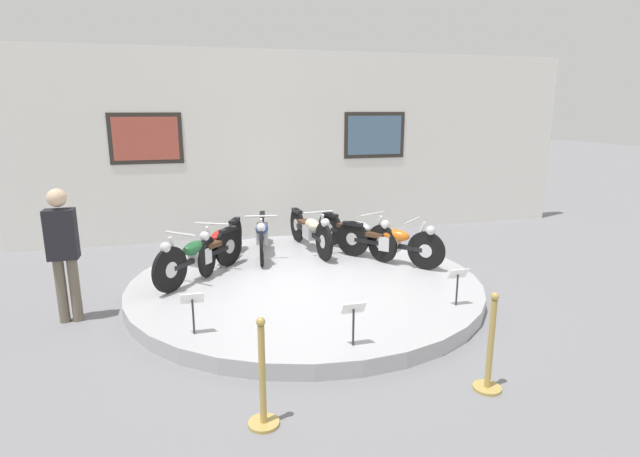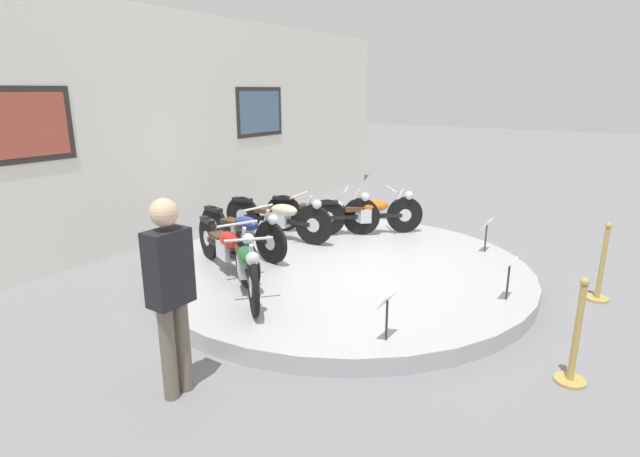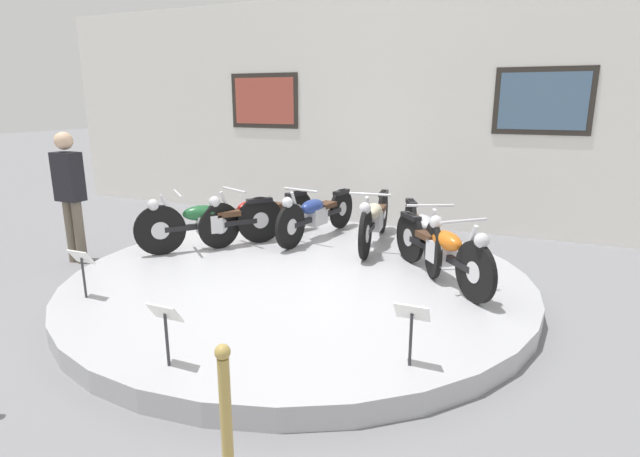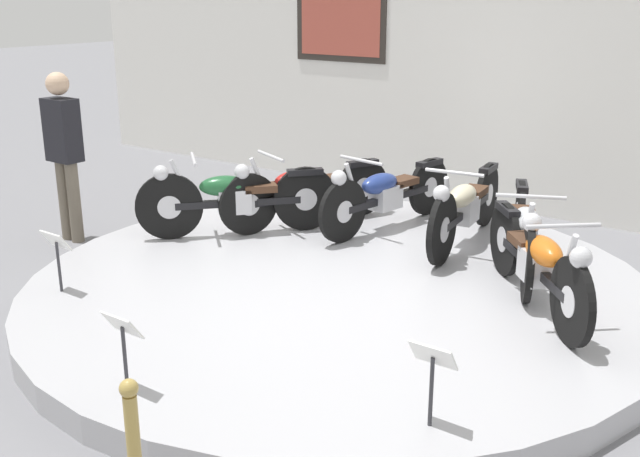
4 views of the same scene
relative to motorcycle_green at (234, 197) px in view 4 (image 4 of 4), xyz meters
name	(u,v)px [view 4 (image 4 of 4)]	position (x,y,z in m)	size (l,w,h in m)	color
ground_plane	(339,301)	(1.54, -0.41, -0.59)	(60.00, 60.00, 0.00)	slate
display_platform	(339,290)	(1.54, -0.41, -0.49)	(5.25, 5.25, 0.20)	#ADADB2
back_wall	(518,44)	(1.54, 3.18, 1.35)	(14.00, 0.22, 3.89)	white
motorcycle_green	(234,197)	(0.00, 0.00, 0.00)	(1.37, 1.54, 0.80)	black
motorcycle_red	(304,190)	(0.36, 0.66, -0.01)	(0.84, 1.83, 0.79)	black
motorcycle_blue	(386,193)	(1.10, 1.06, -0.02)	(0.54, 1.95, 0.78)	black
motorcycle_cream	(465,205)	(1.98, 1.06, 0.00)	(0.54, 1.99, 0.80)	black
motorcycle_silver	(524,230)	(2.72, 0.66, -0.01)	(0.87, 1.83, 0.79)	black
motorcycle_orange	(538,261)	(3.08, 0.00, -0.01)	(1.36, 1.51, 0.79)	black
info_placard_front_left	(57,248)	(-0.14, -1.94, -0.02)	(0.26, 0.11, 0.51)	#333338
info_placard_front_centre	(123,335)	(1.54, -2.68, -0.02)	(0.26, 0.11, 0.51)	#333338
info_placard_front_right	(432,366)	(3.22, -1.94, -0.02)	(0.26, 0.11, 0.51)	#333338
visitor_standing	(64,147)	(-1.69, -0.70, 0.41)	(0.36, 0.23, 1.76)	#6B6051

